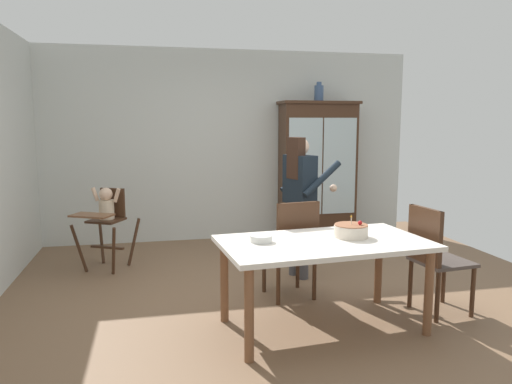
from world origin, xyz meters
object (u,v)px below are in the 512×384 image
ceramic_vase (319,93)px  dining_table (324,251)px  dining_chair_right_end (433,253)px  birthday_cake (351,231)px  dining_chair_far_side (293,243)px  high_chair_with_toddler (106,213)px  adult_person (300,190)px  china_cabinet (317,170)px  serving_bowl (261,239)px

ceramic_vase → dining_table: (-1.02, -3.05, -1.45)m
ceramic_vase → dining_chair_right_end: 3.34m
birthday_cake → dining_chair_far_side: bearing=117.2°
high_chair_with_toddler → birthday_cake: size_ratio=3.39×
birthday_cake → high_chair_with_toddler: bearing=136.6°
high_chair_with_toddler → adult_person: size_ratio=0.62×
dining_chair_right_end → china_cabinet: bearing=-5.8°
dining_table → dining_chair_right_end: bearing=4.8°
ceramic_vase → high_chair_with_toddler: 3.37m
adult_person → dining_chair_far_side: (-0.27, -0.65, -0.41)m
adult_person → birthday_cake: (0.05, -1.26, -0.17)m
ceramic_vase → dining_table: bearing=-108.4°
dining_chair_far_side → dining_table: bearing=86.2°
adult_person → ceramic_vase: bearing=-45.0°
dining_table → serving_bowl: size_ratio=9.65×
ceramic_vase → dining_chair_right_end: size_ratio=0.28×
ceramic_vase → high_chair_with_toddler: (-2.89, -0.96, -1.45)m
serving_bowl → dining_chair_far_side: (0.45, 0.61, -0.21)m
china_cabinet → dining_table: 3.23m
china_cabinet → adult_person: (-0.80, -1.72, -0.03)m
birthday_cake → serving_bowl: 0.77m
high_chair_with_toddler → birthday_cake: bearing=-15.7°
dining_chair_far_side → high_chair_with_toddler: bearing=-46.0°
adult_person → birthday_cake: bearing=162.2°
ceramic_vase → dining_chair_right_end: ceramic_vase is taller
high_chair_with_toddler → serving_bowl: bearing=-28.2°
birthday_cake → china_cabinet: bearing=75.8°
ceramic_vase → serving_bowl: 3.60m
high_chair_with_toddler → dining_chair_far_side: 2.30m
dining_table → dining_chair_right_end: size_ratio=1.81×
dining_chair_right_end → dining_chair_far_side: bearing=55.3°
china_cabinet → dining_table: size_ratio=1.14×
china_cabinet → birthday_cake: size_ratio=7.08×
birthday_cake → serving_bowl: bearing=-179.9°
dining_table → birthday_cake: size_ratio=6.21×
dining_chair_far_side → dining_chair_right_end: bearing=143.5°
ceramic_vase → birthday_cake: 3.34m
ceramic_vase → birthday_cake: (-0.75, -2.98, -1.31)m
china_cabinet → birthday_cake: bearing=-104.2°
high_chair_with_toddler → serving_bowl: 2.44m
serving_bowl → dining_chair_right_end: 1.57m
dining_table → dining_chair_far_side: dining_chair_far_side is taller
adult_person → birthday_cake: 1.27m
dining_chair_right_end → serving_bowl: bearing=84.3°
china_cabinet → dining_chair_far_side: bearing=-114.2°
dining_table → birthday_cake: (0.26, 0.07, 0.14)m
dining_chair_far_side → china_cabinet: bearing=-122.5°
birthday_cake → dining_chair_right_end: size_ratio=0.29×
adult_person → dining_chair_right_end: adult_person is taller
china_cabinet → high_chair_with_toddler: (-2.88, -0.96, -0.34)m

